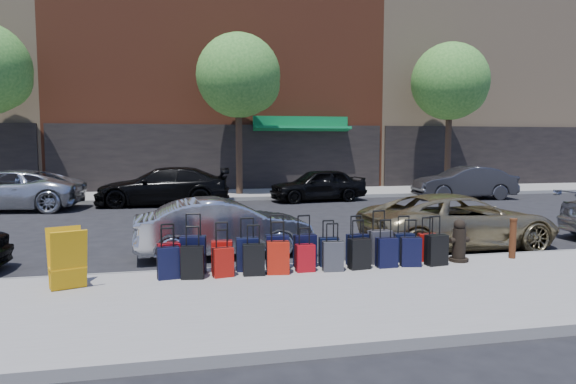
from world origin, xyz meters
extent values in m
plane|color=black|center=(0.00, 0.00, 0.00)|extent=(120.00, 120.00, 0.00)
cube|color=gray|center=(0.00, -6.50, 0.07)|extent=(60.00, 4.00, 0.15)
cube|color=gray|center=(0.00, 10.00, 0.07)|extent=(60.00, 4.00, 0.15)
cube|color=gray|center=(0.00, -4.48, 0.07)|extent=(60.00, 0.08, 0.15)
cube|color=gray|center=(0.00, 7.98, 0.07)|extent=(60.00, 0.08, 0.15)
cube|color=brown|center=(0.00, 18.00, 10.00)|extent=(17.00, 12.00, 20.00)
cube|color=black|center=(0.00, 11.95, 1.70)|extent=(16.66, 0.15, 3.40)
cube|color=#0B6B37|center=(4.00, 11.60, 3.20)|extent=(5.00, 0.91, 0.27)
cube|color=#0B6B37|center=(4.00, 11.90, 3.55)|extent=(5.00, 0.10, 0.60)
cube|color=tan|center=(16.00, 18.00, 9.00)|extent=(15.00, 12.00, 18.00)
cube|color=black|center=(16.00, 11.95, 1.70)|extent=(14.70, 0.15, 3.40)
cylinder|color=black|center=(0.50, 9.50, 2.55)|extent=(0.30, 0.30, 4.80)
sphere|color=#2D6E24|center=(0.50, 9.50, 5.52)|extent=(3.80, 3.80, 3.80)
sphere|color=#2D6E24|center=(1.10, 9.50, 5.14)|extent=(2.58, 2.58, 2.58)
cylinder|color=black|center=(11.00, 9.50, 2.55)|extent=(0.30, 0.30, 4.80)
sphere|color=#2D6E24|center=(11.00, 9.50, 5.52)|extent=(3.80, 3.80, 3.80)
sphere|color=#2D6E24|center=(11.60, 9.50, 5.14)|extent=(2.58, 2.58, 2.58)
cube|color=maroon|center=(-2.46, -4.84, 0.43)|extent=(0.41, 0.28, 0.57)
cylinder|color=black|center=(-2.46, -4.84, 1.05)|extent=(0.21, 0.07, 0.03)
cube|color=black|center=(-2.03, -4.79, 0.49)|extent=(0.48, 0.31, 0.67)
cylinder|color=black|center=(-2.03, -4.79, 1.21)|extent=(0.25, 0.07, 0.03)
cube|color=#B3100B|center=(-1.52, -4.78, 0.43)|extent=(0.39, 0.24, 0.56)
cylinder|color=black|center=(-1.52, -4.78, 1.04)|extent=(0.21, 0.05, 0.03)
cube|color=black|center=(-1.06, -4.83, 0.45)|extent=(0.42, 0.24, 0.61)
cylinder|color=black|center=(-1.06, -4.83, 1.11)|extent=(0.23, 0.04, 0.03)
cube|color=black|center=(-0.49, -4.78, 0.46)|extent=(0.44, 0.27, 0.63)
cylinder|color=black|center=(-0.49, -4.78, 1.14)|extent=(0.24, 0.06, 0.03)
cube|color=black|center=(0.04, -4.75, 0.45)|extent=(0.42, 0.26, 0.61)
cylinder|color=black|center=(0.04, -4.75, 1.12)|extent=(0.23, 0.05, 0.03)
cube|color=black|center=(0.50, -4.78, 0.42)|extent=(0.38, 0.23, 0.54)
cylinder|color=black|center=(0.50, -4.78, 1.01)|extent=(0.21, 0.05, 0.03)
cube|color=black|center=(1.07, -4.81, 0.44)|extent=(0.43, 0.29, 0.59)
cylinder|color=black|center=(1.07, -4.81, 1.08)|extent=(0.22, 0.08, 0.03)
cube|color=#3D3C42|center=(1.54, -4.78, 0.47)|extent=(0.44, 0.27, 0.64)
cylinder|color=black|center=(1.54, -4.78, 1.17)|extent=(0.24, 0.05, 0.03)
cube|color=black|center=(2.05, -4.75, 0.43)|extent=(0.41, 0.27, 0.56)
cylinder|color=black|center=(2.05, -4.75, 1.04)|extent=(0.21, 0.07, 0.03)
cube|color=#9A0E09|center=(2.54, -4.81, 0.42)|extent=(0.39, 0.26, 0.54)
cylinder|color=black|center=(2.54, -4.81, 1.01)|extent=(0.20, 0.07, 0.03)
cube|color=black|center=(-2.47, -5.08, 0.42)|extent=(0.40, 0.27, 0.55)
cylinder|color=black|center=(-2.47, -5.08, 1.02)|extent=(0.21, 0.06, 0.03)
cube|color=black|center=(-2.06, -5.16, 0.43)|extent=(0.41, 0.27, 0.56)
cylinder|color=black|center=(-2.06, -5.16, 1.04)|extent=(0.22, 0.06, 0.03)
cube|color=#971009|center=(-1.53, -5.16, 0.41)|extent=(0.38, 0.26, 0.51)
cylinder|color=black|center=(-1.53, -5.16, 0.97)|extent=(0.20, 0.07, 0.03)
cube|color=black|center=(-0.99, -5.16, 0.43)|extent=(0.39, 0.24, 0.55)
cylinder|color=black|center=(-0.99, -5.16, 1.03)|extent=(0.21, 0.05, 0.03)
cube|color=#AD190B|center=(-0.55, -5.16, 0.44)|extent=(0.42, 0.28, 0.58)
cylinder|color=black|center=(-0.55, -5.16, 1.07)|extent=(0.22, 0.06, 0.03)
cube|color=#9E0A12|center=(-0.04, -5.11, 0.40)|extent=(0.34, 0.20, 0.50)
cylinder|color=black|center=(-0.04, -5.11, 0.94)|extent=(0.19, 0.04, 0.03)
cube|color=#36373B|center=(0.46, -5.17, 0.42)|extent=(0.38, 0.24, 0.54)
cylinder|color=black|center=(0.46, -5.17, 1.01)|extent=(0.21, 0.05, 0.03)
cube|color=black|center=(0.99, -5.12, 0.43)|extent=(0.41, 0.27, 0.57)
cylinder|color=black|center=(0.99, -5.12, 1.05)|extent=(0.22, 0.06, 0.03)
cube|color=black|center=(1.54, -5.11, 0.43)|extent=(0.39, 0.24, 0.56)
cylinder|color=black|center=(1.54, -5.11, 1.03)|extent=(0.21, 0.04, 0.03)
cube|color=black|center=(2.02, -5.13, 0.43)|extent=(0.41, 0.29, 0.55)
cylinder|color=black|center=(2.02, -5.13, 1.02)|extent=(0.21, 0.07, 0.03)
cube|color=black|center=(2.53, -5.16, 0.44)|extent=(0.42, 0.28, 0.59)
cylinder|color=black|center=(2.53, -5.16, 1.08)|extent=(0.22, 0.06, 0.03)
cylinder|color=black|center=(3.13, -4.95, 0.18)|extent=(0.38, 0.38, 0.06)
cylinder|color=black|center=(3.13, -4.95, 0.51)|extent=(0.25, 0.25, 0.59)
sphere|color=black|center=(3.13, -4.95, 0.88)|extent=(0.23, 0.23, 0.23)
cylinder|color=black|center=(3.13, -4.95, 0.57)|extent=(0.43, 0.15, 0.11)
cylinder|color=#38190C|center=(4.34, -4.94, 0.55)|extent=(0.13, 0.13, 0.79)
cylinder|color=#38190C|center=(4.34, -4.94, 0.94)|extent=(0.15, 0.15, 0.04)
cube|color=#D1930B|center=(-3.98, -5.51, 0.64)|extent=(0.59, 0.41, 0.97)
cube|color=#D1930B|center=(-4.10, -5.18, 0.64)|extent=(0.59, 0.41, 0.97)
cube|color=#D1930B|center=(-4.04, -5.35, 0.49)|extent=(0.63, 0.52, 0.02)
imported|color=#ADB0B4|center=(-1.30, -2.83, 0.63)|extent=(3.94, 1.61, 1.27)
imported|color=#97865C|center=(4.19, -3.13, 0.64)|extent=(4.72, 2.32, 1.29)
imported|color=silver|center=(-8.47, 6.53, 0.75)|extent=(5.63, 3.04, 1.50)
imported|color=black|center=(-2.85, 6.91, 0.76)|extent=(5.40, 2.53, 1.52)
imported|color=black|center=(3.58, 7.09, 0.70)|extent=(4.27, 2.12, 1.40)
imported|color=#333336|center=(10.17, 6.55, 0.72)|extent=(4.52, 1.96, 1.45)
camera|label=1|loc=(-2.28, -13.99, 2.48)|focal=32.00mm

